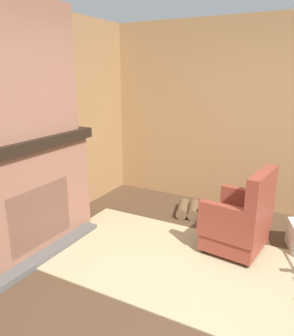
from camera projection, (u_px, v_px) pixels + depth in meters
name	position (u px, v px, depth m)	size (l,w,h in m)	color
ground_plane	(210.00, 308.00, 2.73)	(14.00, 14.00, 0.00)	#4C3523
wood_panel_wall_left	(0.00, 131.00, 3.42)	(0.06, 5.22, 2.61)	#9E7247
wood_panel_wall_back	(272.00, 118.00, 4.33)	(5.22, 0.09, 2.61)	#9E7247
fireplace_hearth	(25.00, 196.00, 3.49)	(0.66, 1.71, 1.25)	#93604C
chimney_breast	(10.00, 69.00, 3.13)	(0.40, 1.42, 1.34)	#93604C
area_rug	(202.00, 269.00, 3.27)	(3.42, 1.57, 0.01)	tan
armchair	(240.00, 221.00, 3.51)	(0.68, 0.74, 0.95)	brown
firewood_stack	(194.00, 210.00, 4.51)	(0.55, 0.54, 0.15)	brown
storage_case	(54.00, 123.00, 3.80)	(0.17, 0.22, 0.14)	brown
decorative_plate_on_mantel	(2.00, 128.00, 3.22)	(0.06, 0.22, 0.22)	#336093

